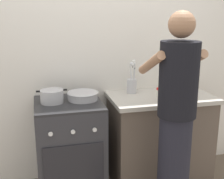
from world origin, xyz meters
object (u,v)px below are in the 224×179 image
object	(u,v)px
stove_range	(70,148)
spice_bottle	(158,93)
mixing_bowl	(83,95)
utensil_crock	(132,83)
person	(176,120)
oil_bottle	(178,84)
pot	(52,96)

from	to	relation	value
stove_range	spice_bottle	size ratio (longest dim) A/B	9.84
mixing_bowl	utensil_crock	size ratio (longest dim) A/B	0.87
spice_bottle	person	size ratio (longest dim) A/B	0.05
mixing_bowl	oil_bottle	size ratio (longest dim) A/B	1.31
mixing_bowl	stove_range	bearing A→B (deg)	-161.76
spice_bottle	oil_bottle	size ratio (longest dim) A/B	0.41
utensil_crock	mixing_bowl	bearing A→B (deg)	-167.02
utensil_crock	spice_bottle	distance (m)	0.30
spice_bottle	person	bearing A→B (deg)	-97.46
mixing_bowl	pot	bearing A→B (deg)	-175.51
stove_range	pot	bearing A→B (deg)	170.21
spice_bottle	utensil_crock	bearing A→B (deg)	132.91
utensil_crock	person	xyz separation A→B (m)	(0.13, -0.73, -0.14)
pot	person	xyz separation A→B (m)	(0.92, -0.59, -0.10)
pot	mixing_bowl	distance (m)	0.28
stove_range	utensil_crock	size ratio (longest dim) A/B	2.68
person	pot	bearing A→B (deg)	147.47
stove_range	oil_bottle	xyz separation A→B (m)	(1.09, 0.04, 0.54)
person	mixing_bowl	bearing A→B (deg)	136.47
stove_range	oil_bottle	distance (m)	1.22
utensil_crock	oil_bottle	distance (m)	0.46
mixing_bowl	spice_bottle	xyz separation A→B (m)	(0.71, -0.09, 0.00)
stove_range	person	size ratio (longest dim) A/B	0.53
mixing_bowl	person	distance (m)	0.89
utensil_crock	pot	bearing A→B (deg)	-169.97
pot	spice_bottle	bearing A→B (deg)	-4.12
pot	person	size ratio (longest dim) A/B	0.16
pot	oil_bottle	world-z (taller)	oil_bottle
spice_bottle	oil_bottle	bearing A→B (deg)	18.97
oil_bottle	person	distance (m)	0.69
pot	utensil_crock	xyz separation A→B (m)	(0.79, 0.14, 0.04)
oil_bottle	stove_range	bearing A→B (deg)	-178.08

